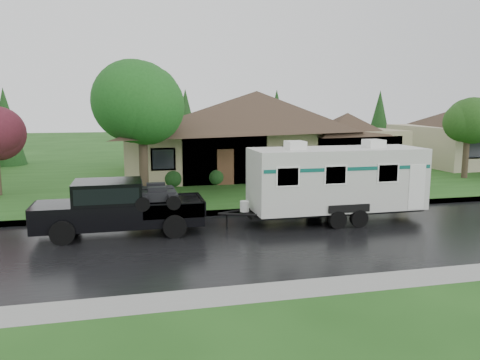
# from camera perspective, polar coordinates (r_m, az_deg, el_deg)

# --- Properties ---
(ground) EXTENTS (140.00, 140.00, 0.00)m
(ground) POSITION_cam_1_polar(r_m,az_deg,el_deg) (19.43, 7.18, -5.21)
(ground) COLOR #204C17
(ground) RESTS_ON ground
(road) EXTENTS (140.00, 8.00, 0.01)m
(road) POSITION_cam_1_polar(r_m,az_deg,el_deg) (17.63, 9.46, -6.73)
(road) COLOR black
(road) RESTS_ON ground
(curb) EXTENTS (140.00, 0.50, 0.15)m
(curb) POSITION_cam_1_polar(r_m,az_deg,el_deg) (21.47, 5.09, -3.58)
(curb) COLOR gray
(curb) RESTS_ON ground
(lawn) EXTENTS (140.00, 26.00, 0.15)m
(lawn) POSITION_cam_1_polar(r_m,az_deg,el_deg) (33.62, -1.74, 1.06)
(lawn) COLOR #204C17
(lawn) RESTS_ON ground
(house_main) EXTENTS (19.44, 10.80, 6.90)m
(house_main) POSITION_cam_1_polar(r_m,az_deg,el_deg) (32.72, 2.61, 7.02)
(house_main) COLOR tan
(house_main) RESTS_ON lawn
(tree_left_green) EXTENTS (4.08, 4.08, 6.76)m
(tree_left_green) POSITION_cam_1_polar(r_m,az_deg,el_deg) (23.43, -11.89, 9.06)
(tree_left_green) COLOR #382B1E
(tree_left_green) RESTS_ON lawn
(tree_right_green) EXTENTS (3.18, 3.18, 5.26)m
(tree_right_green) POSITION_cam_1_polar(r_m,az_deg,el_deg) (33.16, 26.08, 6.50)
(tree_right_green) COLOR #382B1E
(tree_right_green) RESTS_ON lawn
(shrub_row) EXTENTS (13.60, 1.00, 1.00)m
(shrub_row) POSITION_cam_1_polar(r_m,az_deg,el_deg) (28.57, 4.48, 0.77)
(shrub_row) COLOR #143814
(shrub_row) RESTS_ON lawn
(pickup_truck) EXTENTS (6.09, 2.31, 2.03)m
(pickup_truck) POSITION_cam_1_polar(r_m,az_deg,el_deg) (18.01, -14.81, -3.03)
(pickup_truck) COLOR black
(pickup_truck) RESTS_ON ground
(travel_trailer) EXTENTS (7.51, 2.64, 3.37)m
(travel_trailer) POSITION_cam_1_polar(r_m,az_deg,el_deg) (19.68, 11.67, 0.17)
(travel_trailer) COLOR silver
(travel_trailer) RESTS_ON ground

